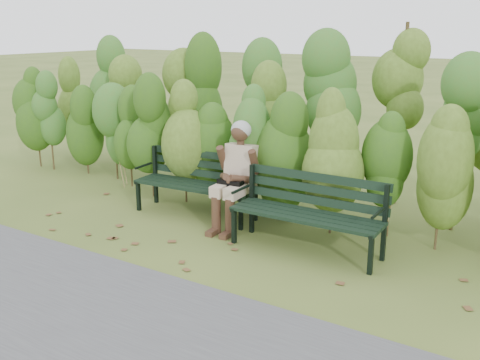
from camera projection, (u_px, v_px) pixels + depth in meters
The scene contains 7 objects.
ground at pixel (224, 248), 6.61m from camera, with size 80.00×80.00×0.00m, color #4A5D24.
footpath at pixel (81, 330), 4.82m from camera, with size 60.00×2.50×0.01m, color #474749.
hedge_band at pixel (298, 120), 7.79m from camera, with size 11.04×1.67×2.42m.
leaf_litter at pixel (208, 247), 6.64m from camera, with size 6.00×2.24×0.01m.
bench_left at pixel (199, 178), 7.69m from camera, with size 1.75×0.68×0.86m.
bench_right at pixel (310, 207), 6.45m from camera, with size 1.78×0.61×0.88m.
seated_woman at pixel (236, 170), 7.15m from camera, with size 0.57×0.84×1.37m.
Camera 1 is at (3.46, -5.09, 2.55)m, focal length 42.00 mm.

